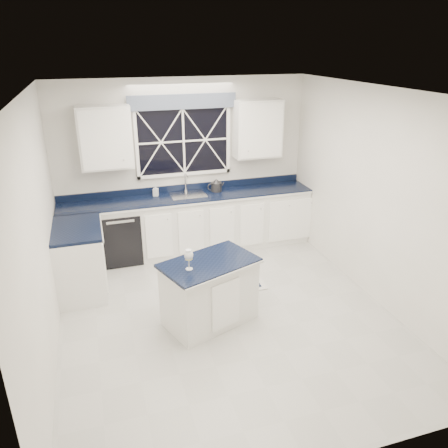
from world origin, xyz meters
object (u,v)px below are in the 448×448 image
object	(u,v)px
faucet	(186,182)
island	(210,292)
dishwasher	(121,235)
kettle	(216,186)
soap_bottle	(156,190)
wine_glass	(189,256)

from	to	relation	value
faucet	island	xyz separation A→B (m)	(-0.23, -2.21, -0.69)
dishwasher	kettle	world-z (taller)	kettle
dishwasher	soap_bottle	size ratio (longest dim) A/B	4.64
dishwasher	wine_glass	distance (m)	2.28
wine_glass	soap_bottle	bearing A→B (deg)	90.11
soap_bottle	kettle	bearing A→B (deg)	-3.28
faucet	soap_bottle	xyz separation A→B (m)	(-0.49, -0.05, -0.07)
dishwasher	faucet	distance (m)	1.31
faucet	soap_bottle	distance (m)	0.50
island	faucet	bearing A→B (deg)	63.64
dishwasher	wine_glass	size ratio (longest dim) A/B	3.41
kettle	soap_bottle	bearing A→B (deg)	173.10
soap_bottle	faucet	bearing A→B (deg)	5.25
dishwasher	kettle	bearing A→B (deg)	3.40
island	soap_bottle	bearing A→B (deg)	76.56
island	kettle	xyz separation A→B (m)	(0.70, 2.11, 0.62)
dishwasher	island	size ratio (longest dim) A/B	0.65
wine_glass	island	bearing A→B (deg)	23.13
wine_glass	soap_bottle	distance (m)	2.27
dishwasher	island	xyz separation A→B (m)	(0.87, -2.01, 0.00)
faucet	wine_glass	size ratio (longest dim) A/B	1.25
faucet	dishwasher	bearing A→B (deg)	-169.98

